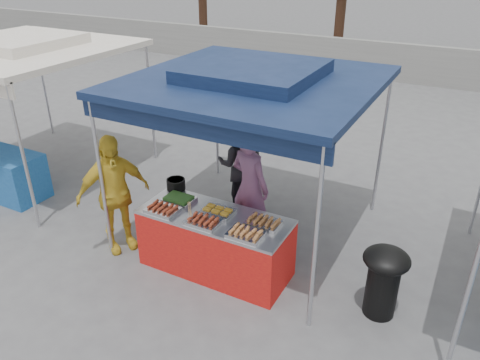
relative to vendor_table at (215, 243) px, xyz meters
The scene contains 20 objects.
ground_plane 0.44m from the vendor_table, 90.00° to the left, with size 80.00×80.00×0.00m, color #565759.
back_wall 11.10m from the vendor_table, 90.00° to the left, with size 40.00×0.25×1.20m, color gray.
main_canopy 2.22m from the vendor_table, 90.00° to the left, with size 3.20×3.20×2.57m.
neighbor_stall_left 4.70m from the vendor_table, behind, with size 3.20×3.20×2.57m.
vendor_table is the anchor object (origin of this frame).
food_tray_fl 0.83m from the vendor_table, 159.62° to the right, with size 0.42×0.30×0.07m.
food_tray_fm 0.52m from the vendor_table, 95.14° to the right, with size 0.42×0.30×0.07m.
food_tray_fr 0.77m from the vendor_table, 22.65° to the right, with size 0.42×0.30×0.07m.
food_tray_bl 0.78m from the vendor_table, behind, with size 0.42×0.30×0.07m.
food_tray_bm 0.46m from the vendor_table, 82.62° to the left, with size 0.42×0.30×0.07m.
food_tray_br 0.81m from the vendor_table, ahead, with size 0.42×0.30×0.07m.
cooking_pot 1.06m from the vendor_table, 156.78° to the left, with size 0.26×0.26×0.15m, color black.
skewer_cup 0.58m from the vendor_table, 124.80° to the right, with size 0.08×0.08×0.09m, color #B4B5BB.
wok_burner 2.18m from the vendor_table, ahead, with size 0.54×0.54×0.91m.
crate_left 0.78m from the vendor_table, 113.07° to the left, with size 0.47×0.33×0.28m, color #13389C.
crate_right 0.69m from the vendor_table, 58.02° to the left, with size 0.47×0.33×0.28m, color #13389C.
crate_stacked 0.63m from the vendor_table, 58.02° to the left, with size 0.47×0.33×0.28m, color #13389C.
vendor_woman 0.99m from the vendor_table, 85.29° to the left, with size 0.64×0.42×1.76m, color #84547B.
helper_man 1.73m from the vendor_table, 106.37° to the left, with size 0.77×0.60×1.59m, color black.
customer_person 1.59m from the vendor_table, behind, with size 1.03×0.43×1.75m, color gold.
Camera 1 is at (2.73, -4.51, 4.00)m, focal length 35.00 mm.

